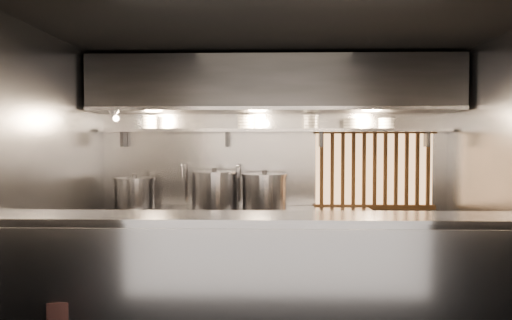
{
  "coord_description": "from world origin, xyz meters",
  "views": [
    {
      "loc": [
        -0.04,
        -5.02,
        1.72
      ],
      "look_at": [
        -0.21,
        0.55,
        1.53
      ],
      "focal_mm": 35.0,
      "sensor_mm": 36.0,
      "label": 1
    }
  ],
  "objects_px": {
    "heat_lamp": "(114,114)",
    "pendant_bulb": "(266,124)",
    "stock_pot_mid": "(265,191)",
    "stock_pot_left": "(135,193)",
    "stock_pot_right": "(214,190)"
  },
  "relations": [
    {
      "from": "stock_pot_left",
      "to": "stock_pot_mid",
      "type": "distance_m",
      "value": 1.64
    },
    {
      "from": "heat_lamp",
      "to": "pendant_bulb",
      "type": "bearing_deg",
      "value": 11.0
    },
    {
      "from": "pendant_bulb",
      "to": "stock_pot_right",
      "type": "bearing_deg",
      "value": -172.79
    },
    {
      "from": "pendant_bulb",
      "to": "stock_pot_left",
      "type": "height_order",
      "value": "pendant_bulb"
    },
    {
      "from": "stock_pot_mid",
      "to": "stock_pot_right",
      "type": "bearing_deg",
      "value": 178.48
    },
    {
      "from": "heat_lamp",
      "to": "pendant_bulb",
      "type": "relative_size",
      "value": 1.87
    },
    {
      "from": "heat_lamp",
      "to": "stock_pot_left",
      "type": "distance_m",
      "value": 1.03
    },
    {
      "from": "heat_lamp",
      "to": "stock_pot_mid",
      "type": "height_order",
      "value": "heat_lamp"
    },
    {
      "from": "pendant_bulb",
      "to": "stock_pot_mid",
      "type": "height_order",
      "value": "pendant_bulb"
    },
    {
      "from": "stock_pot_mid",
      "to": "heat_lamp",
      "type": "bearing_deg",
      "value": -171.94
    },
    {
      "from": "stock_pot_left",
      "to": "stock_pot_right",
      "type": "xyz_separation_m",
      "value": [
        1.01,
        -0.05,
        0.04
      ]
    },
    {
      "from": "heat_lamp",
      "to": "stock_pot_mid",
      "type": "relative_size",
      "value": 0.46
    },
    {
      "from": "heat_lamp",
      "to": "pendant_bulb",
      "type": "distance_m",
      "value": 1.83
    },
    {
      "from": "pendant_bulb",
      "to": "heat_lamp",
      "type": "bearing_deg",
      "value": -169.0
    },
    {
      "from": "pendant_bulb",
      "to": "stock_pot_mid",
      "type": "relative_size",
      "value": 0.25
    }
  ]
}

